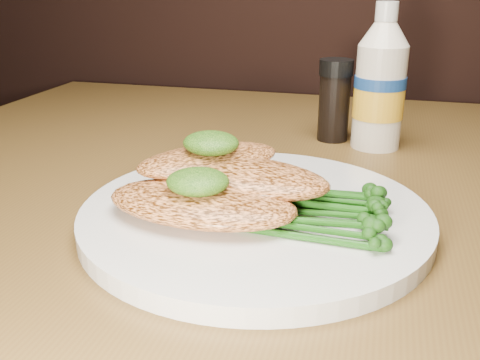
# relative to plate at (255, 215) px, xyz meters

# --- Properties ---
(plate) EXTENTS (0.30, 0.30, 0.02)m
(plate) POSITION_rel_plate_xyz_m (0.00, 0.00, 0.00)
(plate) COLOR silver
(plate) RESTS_ON dining_table
(chicken_front) EXTENTS (0.17, 0.09, 0.03)m
(chicken_front) POSITION_rel_plate_xyz_m (-0.04, -0.03, 0.02)
(chicken_front) COLOR #F38F4D
(chicken_front) RESTS_ON plate
(chicken_mid) EXTENTS (0.18, 0.11, 0.03)m
(chicken_mid) POSITION_rel_plate_xyz_m (-0.02, 0.01, 0.03)
(chicken_mid) COLOR #F38F4D
(chicken_mid) RESTS_ON plate
(chicken_back) EXTENTS (0.15, 0.15, 0.02)m
(chicken_back) POSITION_rel_plate_xyz_m (-0.05, 0.03, 0.04)
(chicken_back) COLOR #F38F4D
(chicken_back) RESTS_ON plate
(pesto_front) EXTENTS (0.06, 0.05, 0.02)m
(pesto_front) POSITION_rel_plate_xyz_m (-0.04, -0.03, 0.04)
(pesto_front) COLOR #0C3407
(pesto_front) RESTS_ON chicken_front
(pesto_back) EXTENTS (0.06, 0.06, 0.02)m
(pesto_back) POSITION_rel_plate_xyz_m (-0.05, 0.03, 0.05)
(pesto_back) COLOR #0C3407
(pesto_back) RESTS_ON chicken_back
(broccolini_bundle) EXTENTS (0.14, 0.11, 0.02)m
(broccolini_bundle) POSITION_rel_plate_xyz_m (0.05, -0.01, 0.02)
(broccolini_bundle) COLOR #1A5111
(broccolini_bundle) RESTS_ON plate
(mayo_bottle) EXTENTS (0.08, 0.08, 0.17)m
(mayo_bottle) POSITION_rel_plate_xyz_m (0.09, 0.26, 0.08)
(mayo_bottle) COLOR #EEE1CA
(mayo_bottle) RESTS_ON dining_table
(pepper_grinder) EXTENTS (0.05, 0.05, 0.10)m
(pepper_grinder) POSITION_rel_plate_xyz_m (0.04, 0.27, 0.04)
(pepper_grinder) COLOR black
(pepper_grinder) RESTS_ON dining_table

